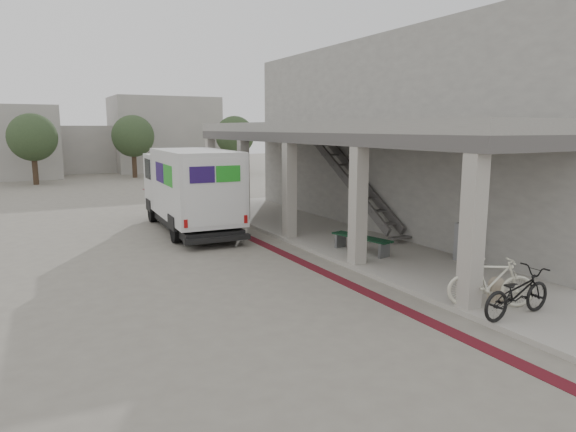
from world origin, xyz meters
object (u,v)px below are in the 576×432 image
fedex_truck (190,188)px  utility_cabinet (469,242)px  bicycle_cream (491,282)px  bench (361,241)px  bicycle_black (517,293)px

fedex_truck → utility_cabinet: fedex_truck is taller
fedex_truck → bicycle_cream: 11.84m
bench → bicycle_black: bearing=-107.9°
fedex_truck → bench: bearing=-58.8°
fedex_truck → utility_cabinet: bearing=-54.6°
utility_cabinet → bicycle_black: (-2.50, -3.58, -0.05)m
bench → utility_cabinet: bearing=-60.9°
bench → bicycle_cream: bearing=-108.4°
fedex_truck → bicycle_black: fedex_truck is taller
bicycle_cream → fedex_truck: bearing=46.2°
fedex_truck → utility_cabinet: 10.12m
utility_cabinet → bicycle_cream: (-2.50, -2.94, 0.00)m
fedex_truck → utility_cabinet: size_ratio=6.77×
bench → bicycle_cream: (-0.45, -5.18, 0.19)m
fedex_truck → bicycle_cream: fedex_truck is taller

